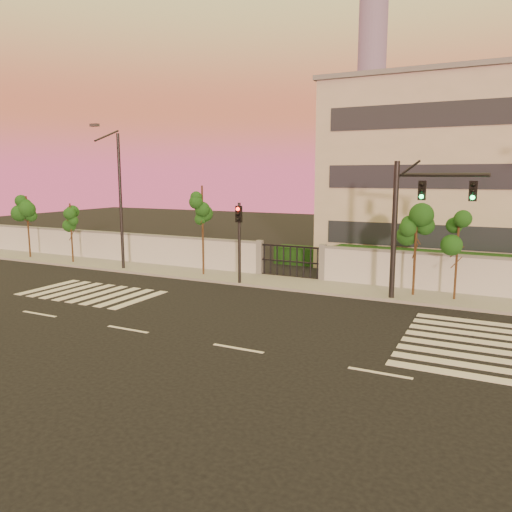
# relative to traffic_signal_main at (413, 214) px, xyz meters

# --- Properties ---
(ground) EXTENTS (120.00, 120.00, 0.00)m
(ground) POSITION_rel_traffic_signal_main_xyz_m (-4.29, -9.43, -4.26)
(ground) COLOR black
(ground) RESTS_ON ground
(sidewalk) EXTENTS (60.00, 3.00, 0.15)m
(sidewalk) POSITION_rel_traffic_signal_main_xyz_m (-4.29, 1.07, -4.19)
(sidewalk) COLOR gray
(sidewalk) RESTS_ON ground
(perimeter_wall) EXTENTS (60.00, 0.36, 2.20)m
(perimeter_wall) POSITION_rel_traffic_signal_main_xyz_m (-4.18, 2.57, -3.19)
(perimeter_wall) COLOR silver
(perimeter_wall) RESTS_ON ground
(hedge_row) EXTENTS (41.00, 4.25, 1.80)m
(hedge_row) POSITION_rel_traffic_signal_main_xyz_m (-3.12, 5.31, -3.44)
(hedge_row) COLOR #0F3412
(hedge_row) RESTS_ON ground
(distant_skyscraper) EXTENTS (16.00, 16.00, 118.00)m
(distant_skyscraper) POSITION_rel_traffic_signal_main_xyz_m (-69.29, 270.57, 57.72)
(distant_skyscraper) COLOR slate
(distant_skyscraper) RESTS_ON ground
(road_markings) EXTENTS (57.00, 7.62, 0.02)m
(road_markings) POSITION_rel_traffic_signal_main_xyz_m (-5.87, -5.67, -4.25)
(road_markings) COLOR silver
(road_markings) RESTS_ON ground
(street_tree_a) EXTENTS (1.47, 1.17, 4.60)m
(street_tree_a) POSITION_rel_traffic_signal_main_xyz_m (-27.11, 0.71, -0.88)
(street_tree_a) COLOR #382314
(street_tree_a) RESTS_ON ground
(street_tree_b) EXTENTS (1.37, 1.09, 4.19)m
(street_tree_b) POSITION_rel_traffic_signal_main_xyz_m (-22.73, 0.61, -1.18)
(street_tree_b) COLOR #382314
(street_tree_b) RESTS_ON ground
(street_tree_c) EXTENTS (1.41, 1.12, 5.48)m
(street_tree_c) POSITION_rel_traffic_signal_main_xyz_m (-12.26, 0.92, -0.23)
(street_tree_c) COLOR #382314
(street_tree_c) RESTS_ON ground
(street_tree_d) EXTENTS (1.53, 1.21, 4.61)m
(street_tree_d) POSITION_rel_traffic_signal_main_xyz_m (0.03, 1.11, -0.86)
(street_tree_d) COLOR #382314
(street_tree_d) RESTS_ON ground
(street_tree_e) EXTENTS (1.36, 1.08, 4.33)m
(street_tree_e) POSITION_rel_traffic_signal_main_xyz_m (1.96, 1.06, -1.07)
(street_tree_e) COLOR #382314
(street_tree_e) RESTS_ON ground
(traffic_signal_main) EXTENTS (4.19, 1.45, 6.74)m
(traffic_signal_main) POSITION_rel_traffic_signal_main_xyz_m (0.00, 0.00, 0.00)
(traffic_signal_main) COLOR black
(traffic_signal_main) RESTS_ON ground
(traffic_signal_secondary) EXTENTS (0.36, 0.34, 4.60)m
(traffic_signal_secondary) POSITION_rel_traffic_signal_main_xyz_m (-9.12, -0.34, -1.34)
(traffic_signal_secondary) COLOR black
(traffic_signal_secondary) RESTS_ON ground
(streetlight_west) EXTENTS (0.54, 2.18, 9.05)m
(streetlight_west) POSITION_rel_traffic_signal_main_xyz_m (-17.99, 0.10, 0.63)
(streetlight_west) COLOR black
(streetlight_west) RESTS_ON ground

